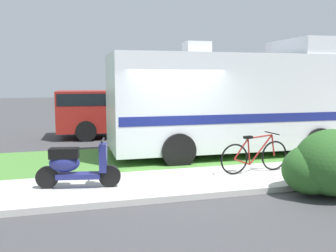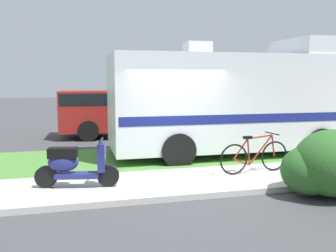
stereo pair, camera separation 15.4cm
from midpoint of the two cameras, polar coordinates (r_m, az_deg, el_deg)
The scene contains 9 objects.
ground_plane at distance 9.27m, azimuth 2.45°, elevation -6.94°, with size 80.00×80.00×0.00m, color #424244.
sidewalk at distance 8.15m, azimuth 4.93°, elevation -8.51°, with size 24.00×2.00×0.12m.
grass_strip at distance 10.66m, azimuth 0.10°, elevation -4.83°, with size 24.00×3.40×0.08m.
motorhome_rv at distance 11.19m, azimuth 10.60°, elevation 3.89°, with size 7.11×2.72×3.45m.
scooter at distance 7.62m, azimuth -13.70°, elevation -5.79°, with size 1.65×0.59×0.97m.
bicycle at distance 8.80m, azimuth 13.61°, elevation -4.49°, with size 1.78×0.52×0.91m.
pickup_truck_near at distance 14.80m, azimuth -7.33°, elevation 2.14°, with size 5.73×2.39×1.82m.
bush_by_porch at distance 7.79m, azimuth 24.20°, elevation -5.71°, with size 1.81×1.36×1.28m.
bottle_green at distance 9.47m, azimuth 21.53°, elevation -5.73°, with size 0.07×0.07×0.25m.
Camera 2 is at (-2.55, -8.61, 2.26)m, focal length 39.75 mm.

